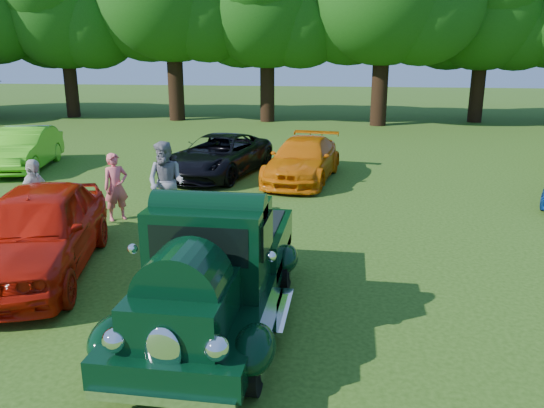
# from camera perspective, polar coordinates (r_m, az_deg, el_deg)

# --- Properties ---
(ground) EXTENTS (120.00, 120.00, 0.00)m
(ground) POSITION_cam_1_polar(r_m,az_deg,el_deg) (8.96, -5.51, -10.29)
(ground) COLOR #264610
(ground) RESTS_ON ground
(hero_pickup) EXTENTS (2.29, 4.91, 1.92)m
(hero_pickup) POSITION_cam_1_polar(r_m,az_deg,el_deg) (7.98, -6.14, -7.14)
(hero_pickup) COLOR black
(hero_pickup) RESTS_ON ground
(red_convertible) EXTENTS (3.11, 5.12, 1.63)m
(red_convertible) POSITION_cam_1_polar(r_m,az_deg,el_deg) (10.60, -24.01, -2.70)
(red_convertible) COLOR #BB1508
(red_convertible) RESTS_ON ground
(back_car_lime) EXTENTS (2.60, 4.66, 1.45)m
(back_car_lime) POSITION_cam_1_polar(r_m,az_deg,el_deg) (20.59, -25.12, 5.40)
(back_car_lime) COLOR #49BF19
(back_car_lime) RESTS_ON ground
(back_car_black) EXTENTS (3.22, 5.24, 1.35)m
(back_car_black) POSITION_cam_1_polar(r_m,az_deg,el_deg) (17.77, -5.74, 5.22)
(back_car_black) COLOR black
(back_car_black) RESTS_ON ground
(back_car_orange) EXTENTS (2.45, 4.82, 1.34)m
(back_car_orange) POSITION_cam_1_polar(r_m,az_deg,el_deg) (17.03, 3.35, 4.79)
(back_car_orange) COLOR #D76707
(back_car_orange) RESTS_ON ground
(spectator_pink) EXTENTS (0.71, 0.70, 1.65)m
(spectator_pink) POSITION_cam_1_polar(r_m,az_deg,el_deg) (13.39, -16.44, 1.77)
(spectator_pink) COLOR #ED6167
(spectator_pink) RESTS_ON ground
(spectator_grey) EXTENTS (1.09, 0.93, 1.97)m
(spectator_grey) POSITION_cam_1_polar(r_m,az_deg,el_deg) (12.83, -11.32, 2.26)
(spectator_grey) COLOR gray
(spectator_grey) RESTS_ON ground
(spectator_white) EXTENTS (0.49, 1.05, 1.75)m
(spectator_white) POSITION_cam_1_polar(r_m,az_deg,el_deg) (12.71, -24.09, 0.52)
(spectator_white) COLOR silver
(spectator_white) RESTS_ON ground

